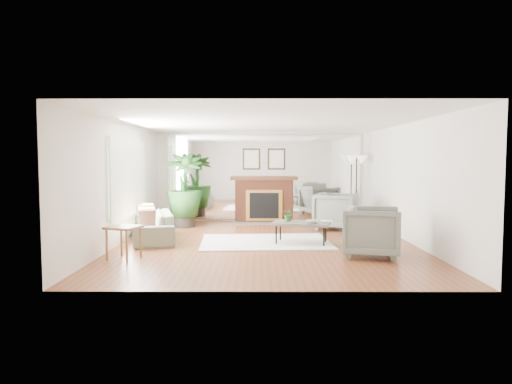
{
  "coord_description": "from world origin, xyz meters",
  "views": [
    {
      "loc": [
        -0.18,
        -9.36,
        1.72
      ],
      "look_at": [
        -0.21,
        0.6,
        1.02
      ],
      "focal_mm": 32.0,
      "sensor_mm": 36.0,
      "label": 1
    }
  ],
  "objects_px": {
    "sofa": "(152,226)",
    "armchair_back": "(336,211)",
    "side_table": "(124,231)",
    "potted_ficus": "(184,187)",
    "coffee_table": "(301,224)",
    "armchair_front": "(372,232)",
    "floor_lamp": "(357,165)",
    "fireplace": "(264,198)"
  },
  "relations": [
    {
      "from": "coffee_table",
      "to": "floor_lamp",
      "type": "distance_m",
      "value": 3.86
    },
    {
      "from": "sofa",
      "to": "armchair_front",
      "type": "height_order",
      "value": "armchair_front"
    },
    {
      "from": "coffee_table",
      "to": "armchair_back",
      "type": "height_order",
      "value": "armchair_back"
    },
    {
      "from": "armchair_back",
      "to": "side_table",
      "type": "height_order",
      "value": "armchair_back"
    },
    {
      "from": "sofa",
      "to": "armchair_front",
      "type": "bearing_deg",
      "value": 54.03
    },
    {
      "from": "coffee_table",
      "to": "armchair_front",
      "type": "distance_m",
      "value": 1.64
    },
    {
      "from": "fireplace",
      "to": "coffee_table",
      "type": "distance_m",
      "value": 3.45
    },
    {
      "from": "fireplace",
      "to": "side_table",
      "type": "relative_size",
      "value": 3.15
    },
    {
      "from": "coffee_table",
      "to": "armchair_front",
      "type": "xyz_separation_m",
      "value": [
        1.14,
        -1.17,
        0.03
      ]
    },
    {
      "from": "coffee_table",
      "to": "potted_ficus",
      "type": "xyz_separation_m",
      "value": [
        -2.78,
        2.42,
        0.6
      ]
    },
    {
      "from": "potted_ficus",
      "to": "armchair_front",
      "type": "bearing_deg",
      "value": -42.49
    },
    {
      "from": "coffee_table",
      "to": "side_table",
      "type": "height_order",
      "value": "side_table"
    },
    {
      "from": "fireplace",
      "to": "floor_lamp",
      "type": "distance_m",
      "value": 2.69
    },
    {
      "from": "fireplace",
      "to": "potted_ficus",
      "type": "xyz_separation_m",
      "value": [
        -2.07,
        -0.95,
        0.36
      ]
    },
    {
      "from": "armchair_front",
      "to": "floor_lamp",
      "type": "height_order",
      "value": "floor_lamp"
    },
    {
      "from": "armchair_front",
      "to": "side_table",
      "type": "relative_size",
      "value": 1.51
    },
    {
      "from": "armchair_front",
      "to": "armchair_back",
      "type": "bearing_deg",
      "value": 15.03
    },
    {
      "from": "armchair_back",
      "to": "armchair_front",
      "type": "xyz_separation_m",
      "value": [
        0.08,
        -3.2,
        -0.01
      ]
    },
    {
      "from": "sofa",
      "to": "potted_ficus",
      "type": "xyz_separation_m",
      "value": [
        0.38,
        1.94,
        0.72
      ]
    },
    {
      "from": "fireplace",
      "to": "floor_lamp",
      "type": "relative_size",
      "value": 1.11
    },
    {
      "from": "side_table",
      "to": "potted_ficus",
      "type": "bearing_deg",
      "value": 83.5
    },
    {
      "from": "armchair_front",
      "to": "potted_ficus",
      "type": "xyz_separation_m",
      "value": [
        -3.93,
        3.6,
        0.57
      ]
    },
    {
      "from": "fireplace",
      "to": "armchair_front",
      "type": "height_order",
      "value": "fireplace"
    },
    {
      "from": "coffee_table",
      "to": "armchair_back",
      "type": "relative_size",
      "value": 1.27
    },
    {
      "from": "side_table",
      "to": "potted_ficus",
      "type": "relative_size",
      "value": 0.34
    },
    {
      "from": "side_table",
      "to": "floor_lamp",
      "type": "xyz_separation_m",
      "value": [
        5.03,
        4.63,
        1.09
      ]
    },
    {
      "from": "armchair_front",
      "to": "side_table",
      "type": "distance_m",
      "value": 4.37
    },
    {
      "from": "potted_ficus",
      "to": "coffee_table",
      "type": "bearing_deg",
      "value": -41.04
    },
    {
      "from": "fireplace",
      "to": "sofa",
      "type": "bearing_deg",
      "value": -130.27
    },
    {
      "from": "armchair_front",
      "to": "floor_lamp",
      "type": "distance_m",
      "value": 4.58
    },
    {
      "from": "coffee_table",
      "to": "floor_lamp",
      "type": "xyz_separation_m",
      "value": [
        1.81,
        3.21,
        1.16
      ]
    },
    {
      "from": "sofa",
      "to": "armchair_back",
      "type": "relative_size",
      "value": 2.08
    },
    {
      "from": "armchair_front",
      "to": "fireplace",
      "type": "bearing_deg",
      "value": 35.81
    },
    {
      "from": "armchair_back",
      "to": "fireplace",
      "type": "bearing_deg",
      "value": 73.52
    },
    {
      "from": "coffee_table",
      "to": "sofa",
      "type": "relative_size",
      "value": 0.61
    },
    {
      "from": "armchair_back",
      "to": "sofa",
      "type": "bearing_deg",
      "value": 130.71
    },
    {
      "from": "fireplace",
      "to": "coffee_table",
      "type": "xyz_separation_m",
      "value": [
        0.72,
        -3.37,
        -0.24
      ]
    },
    {
      "from": "floor_lamp",
      "to": "potted_ficus",
      "type": "bearing_deg",
      "value": -170.23
    },
    {
      "from": "fireplace",
      "to": "side_table",
      "type": "bearing_deg",
      "value": -117.58
    },
    {
      "from": "coffee_table",
      "to": "potted_ficus",
      "type": "height_order",
      "value": "potted_ficus"
    },
    {
      "from": "coffee_table",
      "to": "floor_lamp",
      "type": "bearing_deg",
      "value": 60.61
    },
    {
      "from": "armchair_back",
      "to": "armchair_front",
      "type": "distance_m",
      "value": 3.2
    }
  ]
}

